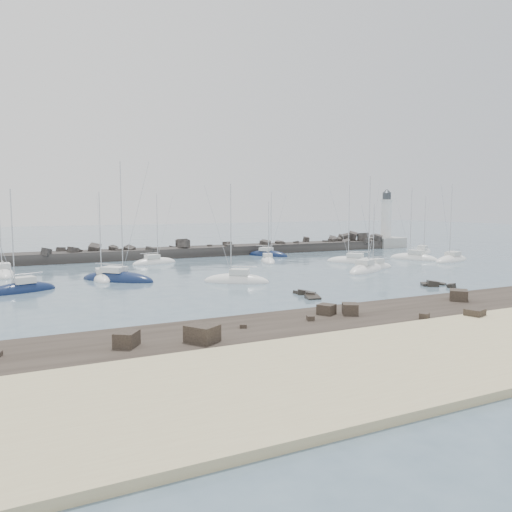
# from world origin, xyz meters

# --- Properties ---
(ground) EXTENTS (400.00, 400.00, 0.00)m
(ground) POSITION_xyz_m (0.00, 0.00, 0.00)
(ground) COLOR slate
(ground) RESTS_ON ground
(rock_shelf) EXTENTS (140.00, 12.00, 1.95)m
(rock_shelf) POSITION_xyz_m (0.23, -22.00, 0.02)
(rock_shelf) COLOR black
(rock_shelf) RESTS_ON ground
(rock_cluster_near) EXTENTS (2.42, 4.88, 1.40)m
(rock_cluster_near) POSITION_xyz_m (-4.55, -9.10, -0.03)
(rock_cluster_near) COLOR black
(rock_cluster_near) RESTS_ON ground
(rock_cluster_far) EXTENTS (3.64, 3.70, 1.33)m
(rock_cluster_far) POSITION_xyz_m (13.33, -10.30, 0.12)
(rock_cluster_far) COLOR black
(rock_cluster_far) RESTS_ON ground
(breakwater) EXTENTS (115.00, 7.42, 5.51)m
(breakwater) POSITION_xyz_m (-7.02, 38.00, 0.34)
(breakwater) COLOR #282524
(breakwater) RESTS_ON ground
(lighthouse) EXTENTS (7.00, 7.00, 14.60)m
(lighthouse) POSITION_xyz_m (47.00, 38.00, 3.09)
(lighthouse) COLOR #A2A29D
(lighthouse) RESTS_ON ground
(sailboat_1) EXTENTS (3.74, 9.67, 14.97)m
(sailboat_1) POSITION_xyz_m (-35.34, 24.03, 0.15)
(sailboat_1) COLOR white
(sailboat_1) RESTS_ON ground
(sailboat_2) EXTENTS (8.49, 5.09, 13.02)m
(sailboat_2) POSITION_xyz_m (-33.21, 7.73, 0.15)
(sailboat_2) COLOR #0F1D41
(sailboat_2) RESTS_ON ground
(sailboat_3) EXTENTS (3.01, 8.23, 12.81)m
(sailboat_3) POSITION_xyz_m (-23.09, 13.89, 0.13)
(sailboat_3) COLOR white
(sailboat_3) RESTS_ON ground
(sailboat_4) EXTENTS (8.59, 4.39, 13.03)m
(sailboat_4) POSITION_xyz_m (-12.00, 28.61, 0.14)
(sailboat_4) COLOR white
(sailboat_4) RESTS_ON ground
(sailboat_5) EXTENTS (8.73, 7.19, 13.92)m
(sailboat_5) POSITION_xyz_m (-7.67, 3.33, 0.15)
(sailboat_5) COLOR white
(sailboat_5) RESTS_ON ground
(sailboat_6) EXTENTS (4.52, 7.69, 11.70)m
(sailboat_6) POSITION_xyz_m (6.73, 22.08, 0.13)
(sailboat_6) COLOR white
(sailboat_6) RESTS_ON ground
(sailboat_7) EXTENTS (10.19, 7.35, 15.63)m
(sailboat_7) POSITION_xyz_m (14.57, 4.57, 0.15)
(sailboat_7) COLOR white
(sailboat_7) RESTS_ON ground
(sailboat_8) EXTENTS (6.99, 8.71, 13.70)m
(sailboat_8) POSITION_xyz_m (11.73, 31.69, 0.14)
(sailboat_8) COLOR #0F1D41
(sailboat_8) RESTS_ON ground
(sailboat_9) EXTENTS (7.13, 2.90, 11.19)m
(sailboat_9) POSITION_xyz_m (18.03, 6.57, 0.14)
(sailboat_9) COLOR white
(sailboat_9) RESTS_ON ground
(sailboat_10) EXTENTS (6.47, 9.50, 14.53)m
(sailboat_10) POSITION_xyz_m (33.04, 13.85, 0.15)
(sailboat_10) COLOR white
(sailboat_10) RESTS_ON ground
(sailboat_11) EXTENTS (9.89, 5.18, 14.89)m
(sailboat_11) POSITION_xyz_m (37.00, 8.62, 0.14)
(sailboat_11) COLOR white
(sailboat_11) RESTS_ON ground
(sailboat_12) EXTENTS (8.22, 6.23, 13.00)m
(sailboat_12) POSITION_xyz_m (41.93, 20.59, 0.16)
(sailboat_12) COLOR white
(sailboat_12) RESTS_ON ground
(sailboat_13) EXTENTS (8.00, 9.15, 14.68)m
(sailboat_13) POSITION_xyz_m (19.71, 14.78, 0.14)
(sailboat_13) COLOR white
(sailboat_13) RESTS_ON ground
(sailboat_14) EXTENTS (10.00, 10.13, 17.01)m
(sailboat_14) POSITION_xyz_m (-21.41, 11.77, 0.14)
(sailboat_14) COLOR #0F1D41
(sailboat_14) RESTS_ON ground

